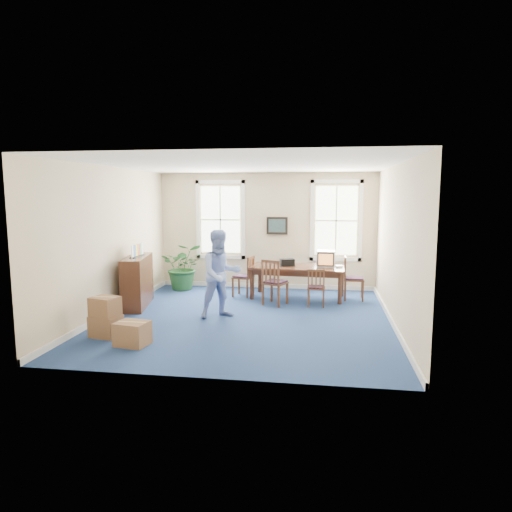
# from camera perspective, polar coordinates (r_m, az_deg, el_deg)

# --- Properties ---
(floor) EXTENTS (6.50, 6.50, 0.00)m
(floor) POSITION_cam_1_polar(r_m,az_deg,el_deg) (9.77, -1.11, -7.74)
(floor) COLOR navy
(floor) RESTS_ON ground
(ceiling) EXTENTS (6.50, 6.50, 0.00)m
(ceiling) POSITION_cam_1_polar(r_m,az_deg,el_deg) (9.44, -1.16, 11.34)
(ceiling) COLOR white
(ceiling) RESTS_ON ground
(wall_back) EXTENTS (6.50, 0.00, 6.50)m
(wall_back) POSITION_cam_1_polar(r_m,az_deg,el_deg) (12.67, 1.32, 3.16)
(wall_back) COLOR beige
(wall_back) RESTS_ON ground
(wall_front) EXTENTS (6.50, 0.00, 6.50)m
(wall_front) POSITION_cam_1_polar(r_m,az_deg,el_deg) (6.32, -6.06, -1.46)
(wall_front) COLOR beige
(wall_front) RESTS_ON ground
(wall_left) EXTENTS (0.00, 6.50, 6.50)m
(wall_left) POSITION_cam_1_polar(r_m,az_deg,el_deg) (10.40, -17.67, 1.81)
(wall_left) COLOR beige
(wall_left) RESTS_ON ground
(wall_right) EXTENTS (0.00, 6.50, 6.50)m
(wall_right) POSITION_cam_1_polar(r_m,az_deg,el_deg) (9.45, 17.11, 1.28)
(wall_right) COLOR beige
(wall_right) RESTS_ON ground
(baseboard_back) EXTENTS (6.00, 0.04, 0.12)m
(baseboard_back) POSITION_cam_1_polar(r_m,az_deg,el_deg) (12.86, 1.28, -3.70)
(baseboard_back) COLOR white
(baseboard_back) RESTS_ON ground
(baseboard_left) EXTENTS (0.04, 6.50, 0.12)m
(baseboard_left) POSITION_cam_1_polar(r_m,az_deg,el_deg) (10.65, -17.18, -6.46)
(baseboard_left) COLOR white
(baseboard_left) RESTS_ON ground
(baseboard_right) EXTENTS (0.04, 6.50, 0.12)m
(baseboard_right) POSITION_cam_1_polar(r_m,az_deg,el_deg) (9.73, 16.58, -7.77)
(baseboard_right) COLOR white
(baseboard_right) RESTS_ON ground
(window_left) EXTENTS (1.40, 0.12, 2.20)m
(window_left) POSITION_cam_1_polar(r_m,az_deg,el_deg) (12.86, -4.46, 4.55)
(window_left) COLOR white
(window_left) RESTS_ON ground
(window_right) EXTENTS (1.40, 0.12, 2.20)m
(window_right) POSITION_cam_1_polar(r_m,az_deg,el_deg) (12.54, 9.98, 4.37)
(window_right) COLOR white
(window_right) RESTS_ON ground
(wall_picture) EXTENTS (0.58, 0.06, 0.48)m
(wall_picture) POSITION_cam_1_polar(r_m,az_deg,el_deg) (12.58, 2.65, 3.81)
(wall_picture) COLOR black
(wall_picture) RESTS_ON ground
(conference_table) EXTENTS (2.45, 1.28, 0.81)m
(conference_table) POSITION_cam_1_polar(r_m,az_deg,el_deg) (11.59, 5.21, -3.27)
(conference_table) COLOR #452416
(conference_table) RESTS_ON ground
(crt_tv) EXTENTS (0.46, 0.50, 0.40)m
(crt_tv) POSITION_cam_1_polar(r_m,az_deg,el_deg) (11.52, 8.73, -0.34)
(crt_tv) COLOR #B7B7BC
(crt_tv) RESTS_ON conference_table
(game_console) EXTENTS (0.18, 0.21, 0.05)m
(game_console) POSITION_cam_1_polar(r_m,az_deg,el_deg) (11.50, 10.32, -1.29)
(game_console) COLOR white
(game_console) RESTS_ON conference_table
(equipment_bag) EXTENTS (0.41, 0.32, 0.18)m
(equipment_bag) POSITION_cam_1_polar(r_m,az_deg,el_deg) (11.58, 3.93, -0.80)
(equipment_bag) COLOR black
(equipment_bag) RESTS_ON conference_table
(chair_near_left) EXTENTS (0.65, 0.65, 1.10)m
(chair_near_left) POSITION_cam_1_polar(r_m,az_deg,el_deg) (10.81, 2.40, -3.26)
(chair_near_left) COLOR brown
(chair_near_left) RESTS_ON ground
(chair_near_right) EXTENTS (0.41, 0.41, 0.91)m
(chair_near_right) POSITION_cam_1_polar(r_m,az_deg,el_deg) (10.77, 7.54, -3.87)
(chair_near_right) COLOR brown
(chair_near_right) RESTS_ON ground
(chair_end_left) EXTENTS (0.56, 0.56, 1.04)m
(chair_end_left) POSITION_cam_1_polar(r_m,az_deg,el_deg) (11.73, -1.63, -2.54)
(chair_end_left) COLOR brown
(chair_end_left) RESTS_ON ground
(chair_end_right) EXTENTS (0.50, 0.50, 1.08)m
(chair_end_right) POSITION_cam_1_polar(r_m,az_deg,el_deg) (11.57, 12.15, -2.73)
(chair_end_right) COLOR brown
(chair_end_right) RESTS_ON ground
(man) EXTENTS (1.15, 1.08, 1.87)m
(man) POSITION_cam_1_polar(r_m,az_deg,el_deg) (9.67, -4.42, -2.25)
(man) COLOR #86A0E4
(man) RESTS_ON ground
(credenza) EXTENTS (0.75, 1.64, 1.25)m
(credenza) POSITION_cam_1_polar(r_m,az_deg,el_deg) (11.02, -14.60, -2.89)
(credenza) COLOR #452416
(credenza) RESTS_ON ground
(brochure_rack) EXTENTS (0.25, 0.71, 0.31)m
(brochure_rack) POSITION_cam_1_polar(r_m,az_deg,el_deg) (10.90, -14.63, 1.12)
(brochure_rack) COLOR #99999E
(brochure_rack) RESTS_ON credenza
(potted_plant) EXTENTS (1.37, 1.26, 1.28)m
(potted_plant) POSITION_cam_1_polar(r_m,az_deg,el_deg) (12.68, -9.03, -1.30)
(potted_plant) COLOR #1C4920
(potted_plant) RESTS_ON ground
(cardboard_boxes) EXTENTS (1.65, 1.65, 0.78)m
(cardboard_boxes) POSITION_cam_1_polar(r_m,az_deg,el_deg) (8.89, -16.89, -7.04)
(cardboard_boxes) COLOR #895F3F
(cardboard_boxes) RESTS_ON ground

